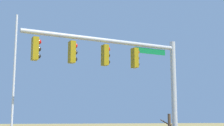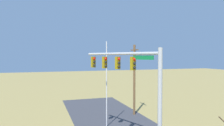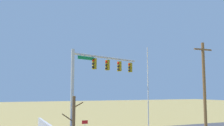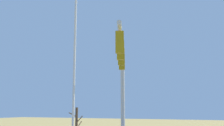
% 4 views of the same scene
% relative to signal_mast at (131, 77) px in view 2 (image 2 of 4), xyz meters
% --- Properties ---
extents(signal_mast, '(7.43, 3.12, 7.34)m').
position_rel_signal_mast_xyz_m(signal_mast, '(0.00, 0.00, 0.00)').
color(signal_mast, '#B2B5BA').
rests_on(signal_mast, ground_plane).
extents(flagpole, '(0.10, 0.10, 8.20)m').
position_rel_signal_mast_xyz_m(flagpole, '(-5.45, -0.17, -1.25)').
color(flagpole, silver).
rests_on(flagpole, ground_plane).
extents(utility_pole, '(1.90, 0.26, 8.12)m').
position_rel_signal_mast_xyz_m(utility_pole, '(-8.47, 4.12, -1.12)').
color(utility_pole, brown).
rests_on(utility_pole, ground_plane).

